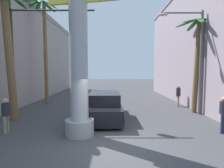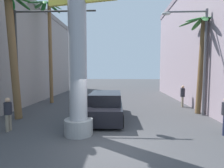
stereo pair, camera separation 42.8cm
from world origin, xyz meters
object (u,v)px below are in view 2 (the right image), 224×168
(palm_tree_mid_left, at_px, (49,37))
(street_lamp, at_px, (198,51))
(traffic_light_mast, at_px, (39,44))
(pedestrian_mid_right, at_px, (183,94))
(palm_tree_near_left, at_px, (13,47))
(car_lead, at_px, (106,106))
(palm_tree_near_right, at_px, (202,50))
(pedestrian_curb_left, at_px, (8,112))
(neon_sign_pole, at_px, (77,9))

(palm_tree_mid_left, bearing_deg, street_lamp, -19.94)
(traffic_light_mast, bearing_deg, pedestrian_mid_right, 20.60)
(street_lamp, bearing_deg, palm_tree_near_left, -172.90)
(palm_tree_mid_left, bearing_deg, traffic_light_mast, -73.29)
(car_lead, height_order, pedestrian_mid_right, pedestrian_mid_right)
(street_lamp, relative_size, palm_tree_near_right, 1.04)
(traffic_light_mast, xyz_separation_m, car_lead, (3.94, 0.06, -3.71))
(palm_tree_near_right, xyz_separation_m, palm_tree_mid_left, (-11.65, 3.60, 1.56))
(street_lamp, height_order, pedestrian_curb_left, street_lamp)
(neon_sign_pole, xyz_separation_m, palm_tree_near_left, (-4.38, 2.36, -1.29))
(car_lead, height_order, palm_tree_near_left, palm_tree_near_left)
(traffic_light_mast, relative_size, car_lead, 1.33)
(palm_tree_mid_left, bearing_deg, palm_tree_near_left, -88.80)
(neon_sign_pole, distance_m, pedestrian_mid_right, 10.29)
(street_lamp, xyz_separation_m, palm_tree_near_right, (0.47, 0.46, 0.13))
(pedestrian_mid_right, xyz_separation_m, pedestrian_curb_left, (-10.18, -6.06, -0.06))
(traffic_light_mast, height_order, pedestrian_curb_left, traffic_light_mast)
(neon_sign_pole, height_order, pedestrian_mid_right, neon_sign_pole)
(car_lead, bearing_deg, palm_tree_near_left, -176.08)
(palm_tree_near_right, height_order, palm_tree_mid_left, palm_tree_mid_left)
(palm_tree_mid_left, bearing_deg, pedestrian_mid_right, -7.44)
(traffic_light_mast, bearing_deg, palm_tree_near_left, -167.64)
(traffic_light_mast, bearing_deg, car_lead, 0.80)
(traffic_light_mast, distance_m, pedestrian_curb_left, 4.29)
(palm_tree_near_left, bearing_deg, palm_tree_mid_left, 91.20)
(traffic_light_mast, height_order, pedestrian_mid_right, traffic_light_mast)
(traffic_light_mast, distance_m, palm_tree_mid_left, 5.51)
(car_lead, height_order, pedestrian_curb_left, pedestrian_curb_left)
(street_lamp, height_order, car_lead, street_lamp)
(neon_sign_pole, xyz_separation_m, street_lamp, (6.68, 3.74, -1.39))
(car_lead, distance_m, palm_tree_near_right, 7.24)
(palm_tree_near_left, bearing_deg, pedestrian_curb_left, -65.48)
(pedestrian_mid_right, bearing_deg, traffic_light_mast, -159.40)
(pedestrian_mid_right, bearing_deg, car_lead, -148.09)
(palm_tree_near_right, relative_size, pedestrian_mid_right, 3.76)
(street_lamp, distance_m, pedestrian_mid_right, 4.05)
(palm_tree_mid_left, relative_size, pedestrian_mid_right, 5.24)
(palm_tree_near_right, xyz_separation_m, pedestrian_curb_left, (-10.57, -3.93, -3.30))
(palm_tree_mid_left, distance_m, pedestrian_curb_left, 9.03)
(car_lead, height_order, palm_tree_near_right, palm_tree_near_right)
(traffic_light_mast, bearing_deg, street_lamp, 6.31)
(traffic_light_mast, xyz_separation_m, palm_tree_mid_left, (-1.54, 5.12, 1.34))
(palm_tree_near_right, height_order, pedestrian_curb_left, palm_tree_near_right)
(street_lamp, distance_m, pedestrian_curb_left, 11.15)
(car_lead, bearing_deg, neon_sign_pole, -109.76)
(palm_tree_near_right, bearing_deg, pedestrian_mid_right, 100.44)
(car_lead, relative_size, palm_tree_near_left, 0.67)
(palm_tree_mid_left, height_order, pedestrian_curb_left, palm_tree_mid_left)
(palm_tree_near_left, bearing_deg, pedestrian_mid_right, 19.59)
(pedestrian_curb_left, bearing_deg, street_lamp, 18.99)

